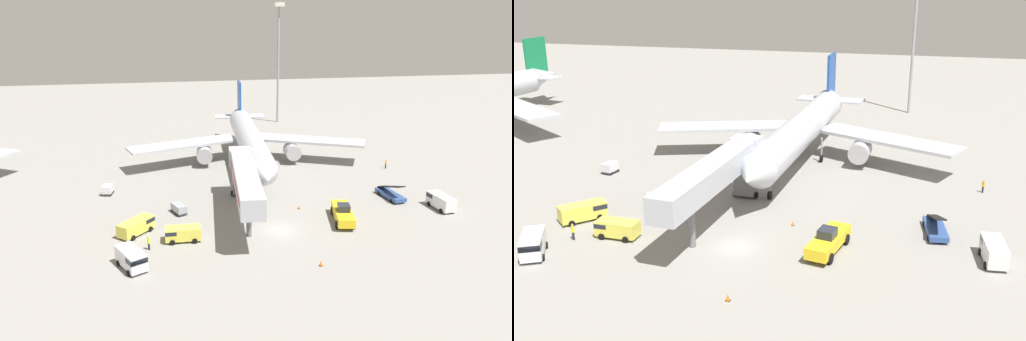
{
  "view_description": "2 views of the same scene",
  "coord_description": "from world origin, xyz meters",
  "views": [
    {
      "loc": [
        -13.94,
        -57.62,
        27.66
      ],
      "look_at": [
        0.42,
        18.69,
        2.38
      ],
      "focal_mm": 34.13,
      "sensor_mm": 36.0,
      "label": 1
    },
    {
      "loc": [
        17.22,
        -53.51,
        27.04
      ],
      "look_at": [
        -0.78,
        17.66,
        2.41
      ],
      "focal_mm": 42.47,
      "sensor_mm": 36.0,
      "label": 2
    }
  ],
  "objects": [
    {
      "name": "ground_plane",
      "position": [
        0.0,
        0.0,
        0.0
      ],
      "size": [
        300.0,
        300.0,
        0.0
      ],
      "primitive_type": "plane",
      "color": "gray"
    },
    {
      "name": "apron_light_mast",
      "position": [
        15.1,
        66.02,
        20.35
      ],
      "size": [
        2.4,
        2.4,
        30.06
      ],
      "color": "#93969B",
      "rests_on": "ground"
    },
    {
      "name": "service_van_mid_right",
      "position": [
        -18.67,
        -6.85,
        1.28
      ],
      "size": [
        3.88,
        4.96,
        2.25
      ],
      "color": "white",
      "rests_on": "ground"
    },
    {
      "name": "service_van_outer_right",
      "position": [
        -18.51,
        2.43,
        1.14
      ],
      "size": [
        4.89,
        5.11,
        1.97
      ],
      "color": "#E5DB4C",
      "rests_on": "ground"
    },
    {
      "name": "pushback_tug",
      "position": [
        9.38,
        1.2,
        1.21
      ],
      "size": [
        3.72,
        7.75,
        2.65
      ],
      "color": "yellow",
      "rests_on": "ground"
    },
    {
      "name": "jet_bridge",
      "position": [
        -3.65,
        5.56,
        5.78
      ],
      "size": [
        5.2,
        23.54,
        7.56
      ],
      "color": "#B2B7C1",
      "rests_on": "ground"
    },
    {
      "name": "ground_crew_worker_foreground",
      "position": [
        -16.9,
        -2.54,
        0.95
      ],
      "size": [
        0.42,
        0.42,
        1.8
      ],
      "color": "#1E2333",
      "rests_on": "ground"
    },
    {
      "name": "safety_cone_bravo",
      "position": [
        2.56,
        -10.24,
        0.31
      ],
      "size": [
        0.42,
        0.42,
        0.64
      ],
      "color": "black",
      "rests_on": "ground"
    },
    {
      "name": "service_van_far_right",
      "position": [
        -12.79,
        -0.83,
        1.08
      ],
      "size": [
        4.51,
        2.33,
        1.87
      ],
      "color": "#E5DB4C",
      "rests_on": "ground"
    },
    {
      "name": "belt_loader_truck",
      "position": [
        19.84,
        8.3,
        0.75
      ],
      "size": [
        2.77,
        6.07,
        2.93
      ],
      "color": "#2D4C8E",
      "rests_on": "ground"
    },
    {
      "name": "ground_crew_worker_midground",
      "position": [
        25.75,
        22.69,
        0.88
      ],
      "size": [
        0.41,
        0.41,
        1.67
      ],
      "color": "#1E2333",
      "rests_on": "ground"
    },
    {
      "name": "safety_cone_alpha",
      "position": [
        4.62,
        6.69,
        0.27
      ],
      "size": [
        0.36,
        0.36,
        0.55
      ],
      "color": "black",
      "rests_on": "ground"
    },
    {
      "name": "baggage_cart_mid_left",
      "position": [
        -12.86,
        8.24,
        0.78
      ],
      "size": [
        2.33,
        3.06,
        1.39
      ],
      "color": "#38383D",
      "rests_on": "ground"
    },
    {
      "name": "baggage_cart_far_left",
      "position": [
        -23.75,
        18.16,
        0.83
      ],
      "size": [
        1.8,
        2.33,
        1.5
      ],
      "color": "#38383D",
      "rests_on": "ground"
    },
    {
      "name": "service_van_near_center",
      "position": [
        25.22,
        3.0,
        1.2
      ],
      "size": [
        2.53,
        4.91,
        2.1
      ],
      "color": "white",
      "rests_on": "ground"
    },
    {
      "name": "airplane_at_gate",
      "position": [
        1.12,
        29.81,
        4.95
      ],
      "size": [
        45.57,
        48.31,
        13.36
      ],
      "color": "#B7BCC6",
      "rests_on": "ground"
    }
  ]
}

